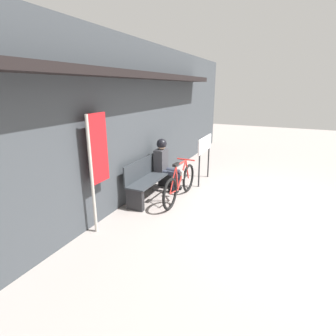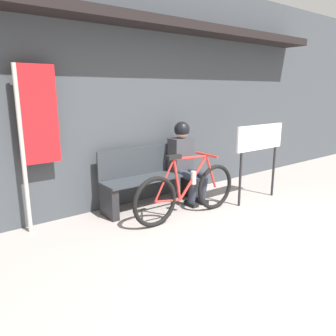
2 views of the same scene
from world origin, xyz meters
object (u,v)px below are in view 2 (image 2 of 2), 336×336
at_px(park_bench_near, 151,179).
at_px(person_seated, 185,156).
at_px(bicycle, 187,192).
at_px(banner_pole, 34,128).
at_px(signboard, 260,144).

bearing_deg(park_bench_near, person_seated, -10.77).
height_order(bicycle, banner_pole, banner_pole).
bearing_deg(bicycle, person_seated, 52.88).
relative_size(person_seated, banner_pole, 0.62).
height_order(bicycle, signboard, signboard).
bearing_deg(person_seated, bicycle, -127.12).
relative_size(park_bench_near, signboard, 1.31).
distance_m(bicycle, banner_pole, 2.00).
distance_m(park_bench_near, person_seated, 0.62).
xyz_separation_m(bicycle, person_seated, (0.42, 0.55, 0.33)).
bearing_deg(park_bench_near, banner_pole, 175.48).
relative_size(bicycle, banner_pole, 0.87).
bearing_deg(bicycle, banner_pole, 154.60).
distance_m(person_seated, banner_pole, 2.12).
xyz_separation_m(park_bench_near, bicycle, (0.12, -0.65, -0.04)).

